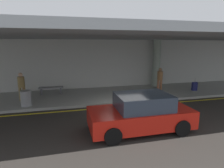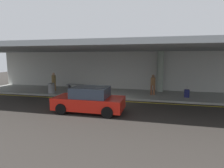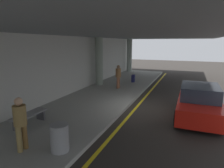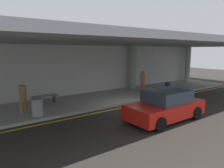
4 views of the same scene
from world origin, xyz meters
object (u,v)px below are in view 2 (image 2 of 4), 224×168
object	(u,v)px
car_red	(89,100)
bench_metal	(75,86)
traveler_with_luggage	(153,83)
suitcase_upright_primary	(187,93)
person_waiting_for_ride	(54,80)
support_column_far_left	(160,71)
trash_bin_steel	(51,88)

from	to	relation	value
car_red	bench_metal	world-z (taller)	car_red
traveler_with_luggage	car_red	bearing A→B (deg)	-142.21
traveler_with_luggage	suitcase_upright_primary	xyz separation A→B (m)	(2.59, -0.39, -0.65)
person_waiting_for_ride	suitcase_upright_primary	world-z (taller)	person_waiting_for_ride
support_column_far_left	bench_metal	distance (m)	8.21
traveler_with_luggage	trash_bin_steel	xyz separation A→B (m)	(-8.61, -1.24, -0.54)
person_waiting_for_ride	car_red	bearing A→B (deg)	79.58
support_column_far_left	traveler_with_luggage	distance (m)	2.07
traveler_with_luggage	suitcase_upright_primary	world-z (taller)	traveler_with_luggage
traveler_with_luggage	bench_metal	bearing A→B (deg)	154.17
suitcase_upright_primary	traveler_with_luggage	bearing A→B (deg)	-176.51
person_waiting_for_ride	bench_metal	xyz separation A→B (m)	(1.55, 1.22, -0.61)
traveler_with_luggage	person_waiting_for_ride	xyz separation A→B (m)	(-9.01, -0.16, 0.00)
support_column_far_left	traveler_with_luggage	bearing A→B (deg)	-108.34
car_red	bench_metal	xyz separation A→B (m)	(-3.85, 6.31, -0.21)
support_column_far_left	car_red	distance (m)	8.30
person_waiting_for_ride	suitcase_upright_primary	size ratio (longest dim) A/B	1.87
suitcase_upright_primary	trash_bin_steel	xyz separation A→B (m)	(-11.19, -0.85, 0.11)
person_waiting_for_ride	trash_bin_steel	xyz separation A→B (m)	(0.40, -1.08, -0.54)
suitcase_upright_primary	bench_metal	xyz separation A→B (m)	(-10.04, 1.45, 0.04)
traveler_with_luggage	person_waiting_for_ride	distance (m)	9.01
traveler_with_luggage	support_column_far_left	bearing A→B (deg)	53.91
support_column_far_left	traveler_with_luggage	world-z (taller)	support_column_far_left
car_red	trash_bin_steel	size ratio (longest dim) A/B	4.82
support_column_far_left	person_waiting_for_ride	distance (m)	9.83
suitcase_upright_primary	trash_bin_steel	distance (m)	11.23
traveler_with_luggage	bench_metal	distance (m)	7.55
suitcase_upright_primary	trash_bin_steel	size ratio (longest dim) A/B	1.06
car_red	person_waiting_for_ride	bearing A→B (deg)	-40.44
trash_bin_steel	suitcase_upright_primary	bearing A→B (deg)	4.33
support_column_far_left	trash_bin_steel	distance (m)	9.79
car_red	bench_metal	distance (m)	7.39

